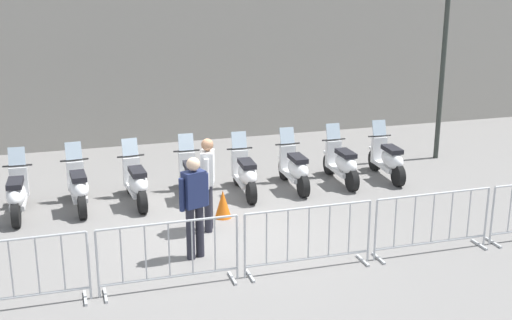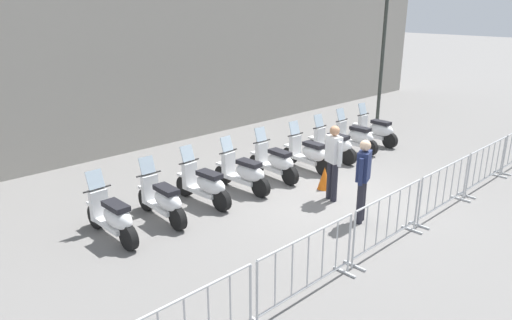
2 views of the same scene
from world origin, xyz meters
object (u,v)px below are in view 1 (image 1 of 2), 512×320
motorcycle_6 (295,169)px  officer_mid_plaza (194,202)px  barrier_segment_2 (169,256)px  barrier_segment_4 (432,223)px  motorcycle_1 (17,194)px  motorcycle_8 (388,160)px  traffic_cone (223,204)px  motorcycle_4 (191,177)px  motorcycle_3 (136,183)px  barrier_segment_1 (12,275)px  motorcycle_5 (245,174)px  barrier_segment_3 (309,239)px  motorcycle_2 (78,188)px  motorcycle_7 (342,164)px  officer_near_row_end (208,179)px  street_lamp (446,22)px

motorcycle_6 → officer_mid_plaza: officer_mid_plaza is taller
barrier_segment_2 → barrier_segment_4: same height
motorcycle_1 → motorcycle_8: bearing=2.4°
motorcycle_1 → traffic_cone: size_ratio=3.13×
motorcycle_4 → barrier_segment_4: size_ratio=0.81×
motorcycle_3 → barrier_segment_1: (-2.07, -3.88, 0.07)m
motorcycle_5 → barrier_segment_3: size_ratio=0.81×
motorcycle_2 → officer_mid_plaza: bearing=-57.1°
motorcycle_5 → motorcycle_7: size_ratio=1.00×
motorcycle_3 → motorcycle_7: same height
barrier_segment_4 → officer_near_row_end: officer_near_row_end is taller
motorcycle_7 → officer_near_row_end: 3.90m
motorcycle_7 → barrier_segment_1: size_ratio=0.81×
barrier_segment_4 → traffic_cone: barrier_segment_4 is taller
barrier_segment_3 → street_lamp: street_lamp is taller
barrier_segment_2 → officer_mid_plaza: 1.21m
motorcycle_2 → street_lamp: 9.30m
motorcycle_8 → officer_near_row_end: size_ratio=1.00×
motorcycle_2 → officer_near_row_end: size_ratio=1.00×
motorcycle_4 → barrier_segment_3: 4.03m
barrier_segment_2 → barrier_segment_3: size_ratio=1.00×
motorcycle_4 → street_lamp: street_lamp is taller
motorcycle_4 → barrier_segment_2: 4.03m
barrier_segment_3 → street_lamp: 7.90m
motorcycle_4 → barrier_segment_4: 5.10m
motorcycle_3 → motorcycle_4: size_ratio=1.00×
motorcycle_5 → motorcycle_6: (1.13, 0.10, 0.00)m
motorcycle_2 → officer_mid_plaza: 3.41m
barrier_segment_3 → traffic_cone: size_ratio=3.87×
motorcycle_1 → motorcycle_5: bearing=1.3°
barrier_segment_3 → motorcycle_1: bearing=142.0°
motorcycle_7 → traffic_cone: bearing=-155.7°
motorcycle_2 → motorcycle_7: bearing=1.8°
barrier_segment_3 → traffic_cone: barrier_segment_3 is taller
motorcycle_1 → motorcycle_5: size_ratio=1.00×
motorcycle_8 → traffic_cone: 4.35m
motorcycle_1 → motorcycle_4: bearing=3.7°
motorcycle_2 → barrier_segment_4: size_ratio=0.81×
motorcycle_3 → motorcycle_7: 4.52m
street_lamp → motorcycle_4: bearing=-168.0°
motorcycle_3 → barrier_segment_4: bearing=-38.8°
motorcycle_1 → street_lamp: bearing=9.2°
traffic_cone → motorcycle_2: bearing=156.1°
motorcycle_2 → barrier_segment_3: motorcycle_2 is taller
barrier_segment_1 → officer_near_row_end: officer_near_row_end is taller
traffic_cone → street_lamp: bearing=23.6°
motorcycle_3 → motorcycle_5: bearing=-0.6°
motorcycle_7 → motorcycle_3: bearing=-177.8°
street_lamp → barrier_segment_4: bearing=-120.4°
motorcycle_5 → motorcycle_6: same height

